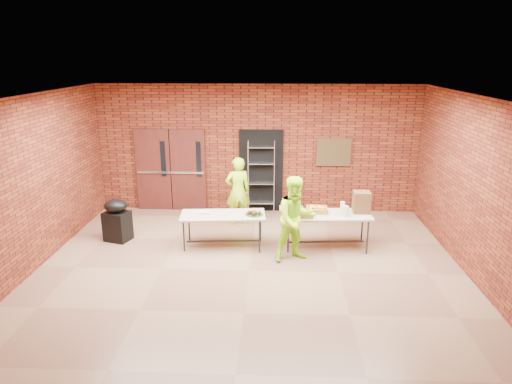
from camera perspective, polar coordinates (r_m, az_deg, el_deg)
room at (r=8.07m, az=-0.89°, el=0.40°), size 8.08×7.08×3.28m
double_doors at (r=11.82m, az=-10.57°, el=2.73°), size 1.78×0.12×2.10m
dark_doorway at (r=11.54m, az=0.64°, el=2.66°), size 1.10×0.06×2.10m
bronze_plaque at (r=11.50m, az=9.68°, el=4.92°), size 0.85×0.04×0.70m
wire_rack at (r=11.44m, az=0.65°, el=1.86°), size 0.68×0.25×1.84m
table_left at (r=9.47m, az=-4.17°, el=-3.14°), size 1.79×0.87×0.71m
table_right at (r=9.50m, az=8.85°, el=-3.09°), size 1.84×0.87×0.74m
basket_bananas at (r=9.41m, az=4.44°, el=-2.31°), size 0.49×0.38×0.15m
basket_oranges at (r=9.54m, az=7.63°, el=-2.19°), size 0.43×0.33×0.13m
basket_apples at (r=9.28m, az=5.69°, el=-2.66°), size 0.46×0.35×0.14m
muffin_tray at (r=9.39m, az=-0.24°, el=-2.60°), size 0.37×0.37×0.09m
napkin_box at (r=9.48m, az=-6.47°, el=-2.60°), size 0.18×0.12×0.06m
coffee_dispenser at (r=9.65m, az=13.06°, el=-1.24°), size 0.34×0.30×0.44m
cup_stack_front at (r=9.40m, az=10.95°, el=-2.30°), size 0.08×0.08×0.23m
cup_stack_mid at (r=9.36m, az=11.27°, el=-2.41°), size 0.07×0.07×0.22m
cup_stack_back at (r=9.48m, az=10.75°, el=-1.99°), size 0.09×0.09×0.27m
covered_grill at (r=10.28m, az=-16.98°, el=-3.36°), size 0.61×0.55×0.92m
volunteer_woman at (r=10.69m, az=-2.29°, el=0.13°), size 0.68×0.55×1.62m
volunteer_man at (r=8.81m, az=5.00°, el=-3.39°), size 1.00×0.91×1.69m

